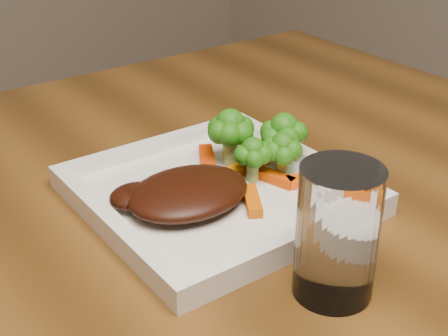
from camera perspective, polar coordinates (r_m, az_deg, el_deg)
plate at (r=0.68m, az=-0.68°, el=-2.55°), size 0.27×0.27×0.01m
steak at (r=0.64m, az=-3.28°, el=-2.25°), size 0.13×0.10×0.03m
broccoli_0 at (r=0.72m, az=0.59°, el=2.90°), size 0.06×0.06×0.07m
broccoli_1 at (r=0.72m, az=5.45°, el=2.57°), size 0.06×0.06×0.06m
broccoli_2 at (r=0.69m, az=5.37°, el=1.36°), size 0.06×0.06×0.06m
broccoli_3 at (r=0.68m, az=2.68°, el=1.16°), size 0.06×0.06×0.06m
carrot_1 at (r=0.70m, az=8.34°, el=-0.99°), size 0.07×0.04×0.01m
carrot_2 at (r=0.65m, az=2.58°, el=-2.97°), size 0.04×0.06×0.01m
carrot_3 at (r=0.75m, az=3.79°, el=1.65°), size 0.06×0.03×0.01m
carrot_4 at (r=0.73m, az=-1.55°, el=0.88°), size 0.04×0.06×0.01m
carrot_5 at (r=0.69m, az=4.42°, el=-0.80°), size 0.03×0.06×0.01m
carrot_6 at (r=0.72m, az=2.24°, el=0.25°), size 0.06×0.02×0.01m
drinking_glass at (r=0.53m, az=10.30°, el=-5.88°), size 0.09×0.09×0.12m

